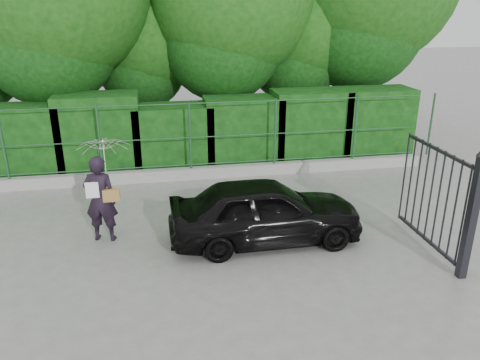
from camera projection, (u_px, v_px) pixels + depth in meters
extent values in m
plane|color=gray|center=(190.00, 266.00, 8.48)|extent=(80.00, 80.00, 0.00)
cube|color=#9E9E99|center=(177.00, 174.00, 12.56)|extent=(14.00, 0.25, 0.30)
cylinder|color=#1E4A29|center=(3.00, 145.00, 11.49)|extent=(0.06, 0.06, 1.80)
cylinder|color=#1E4A29|center=(100.00, 140.00, 11.88)|extent=(0.06, 0.06, 1.80)
cylinder|color=#1E4A29|center=(190.00, 136.00, 12.26)|extent=(0.06, 0.06, 1.80)
cylinder|color=#1E4A29|center=(275.00, 132.00, 12.64)|extent=(0.06, 0.06, 1.80)
cylinder|color=#1E4A29|center=(355.00, 128.00, 13.02)|extent=(0.06, 0.06, 1.80)
cylinder|color=#1E4A29|center=(431.00, 124.00, 13.41)|extent=(0.06, 0.06, 1.80)
cylinder|color=#1E4A29|center=(176.00, 165.00, 12.47)|extent=(13.60, 0.03, 0.03)
cylinder|color=#1E4A29|center=(175.00, 138.00, 12.21)|extent=(13.60, 0.03, 0.03)
cylinder|color=#1E4A29|center=(173.00, 104.00, 11.89)|extent=(13.60, 0.03, 0.03)
cube|color=black|center=(23.00, 142.00, 12.53)|extent=(2.20, 1.20, 1.96)
cube|color=black|center=(100.00, 134.00, 12.81)|extent=(2.20, 1.20, 2.20)
cube|color=black|center=(174.00, 137.00, 13.21)|extent=(2.20, 1.20, 1.82)
cube|color=black|center=(243.00, 131.00, 13.52)|extent=(2.20, 1.20, 1.97)
cube|color=black|center=(309.00, 126.00, 13.83)|extent=(2.20, 1.20, 2.11)
cube|color=black|center=(373.00, 123.00, 14.16)|extent=(2.20, 1.20, 2.11)
cylinder|color=black|center=(66.00, 83.00, 13.80)|extent=(0.36, 0.36, 4.50)
cylinder|color=black|center=(153.00, 94.00, 15.64)|extent=(0.36, 0.36, 3.25)
sphere|color=#14470F|center=(149.00, 33.00, 14.95)|extent=(3.90, 3.90, 3.90)
cylinder|color=black|center=(232.00, 81.00, 14.96)|extent=(0.36, 0.36, 4.25)
cylinder|color=black|center=(300.00, 87.00, 16.15)|extent=(0.36, 0.36, 3.50)
sphere|color=#14470F|center=(303.00, 23.00, 15.41)|extent=(4.20, 4.20, 4.20)
cylinder|color=black|center=(361.00, 69.00, 15.89)|extent=(0.36, 0.36, 4.75)
cube|color=#222228|center=(471.00, 219.00, 7.75)|extent=(0.14, 0.14, 2.20)
cube|color=#222228|center=(425.00, 238.00, 9.14)|extent=(0.05, 2.00, 0.06)
cube|color=#222228|center=(439.00, 150.00, 8.50)|extent=(0.05, 2.00, 0.06)
cylinder|color=#222228|center=(463.00, 217.00, 7.95)|extent=(0.04, 0.04, 1.90)
cylinder|color=#222228|center=(454.00, 211.00, 8.18)|extent=(0.04, 0.04, 1.90)
cylinder|color=#222228|center=(446.00, 205.00, 8.41)|extent=(0.04, 0.04, 1.90)
cylinder|color=#222228|center=(438.00, 200.00, 8.64)|extent=(0.04, 0.04, 1.90)
cylinder|color=#222228|center=(431.00, 195.00, 8.87)|extent=(0.04, 0.04, 1.90)
cylinder|color=#222228|center=(424.00, 190.00, 9.10)|extent=(0.04, 0.04, 1.90)
cylinder|color=#222228|center=(417.00, 185.00, 9.33)|extent=(0.04, 0.04, 1.90)
cylinder|color=#222228|center=(410.00, 181.00, 9.56)|extent=(0.04, 0.04, 1.90)
cylinder|color=#222228|center=(404.00, 177.00, 9.79)|extent=(0.04, 0.04, 1.90)
imported|color=black|center=(101.00, 199.00, 9.12)|extent=(0.71, 0.54, 1.76)
imported|color=white|center=(105.00, 162.00, 8.93)|extent=(1.00, 1.02, 0.92)
cube|color=olive|center=(111.00, 195.00, 9.05)|extent=(0.32, 0.15, 0.24)
cube|color=white|center=(92.00, 190.00, 8.91)|extent=(0.25, 0.02, 0.32)
imported|color=black|center=(265.00, 211.00, 9.17)|extent=(3.78, 1.55, 1.28)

